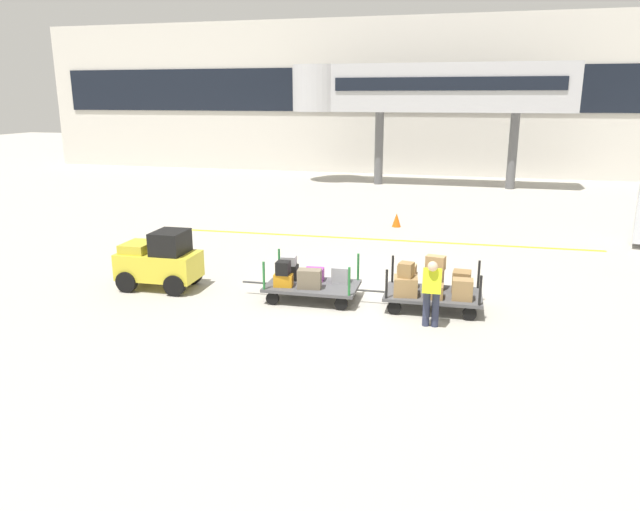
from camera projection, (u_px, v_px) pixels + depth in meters
The scene contains 9 objects.
ground_plane at pixel (348, 291), 15.61m from camera, with size 120.00×120.00×0.00m, color #B2ADA0.
apron_lead_line at pixel (366, 239), 21.37m from camera, with size 16.16×0.20×0.01m, color yellow.
terminal_building at pixel (431, 97), 38.62m from camera, with size 54.95×2.51×9.90m.
jet_bridge at pixel (417, 89), 32.99m from camera, with size 15.62×3.00×6.75m.
baggage_tug at pixel (160, 261), 15.69m from camera, with size 2.13×1.27×1.58m.
baggage_cart_lead at pixel (308, 280), 14.88m from camera, with size 3.02×1.46×1.10m.
baggage_cart_middle at pixel (431, 286), 14.18m from camera, with size 3.02×1.46×1.24m.
baggage_handler at pixel (432, 290), 12.95m from camera, with size 0.41×0.44×1.56m.
safety_cone_near at pixel (397, 220), 23.30m from camera, with size 0.36×0.36×0.55m, color #EA590F.
Camera 1 is at (2.99, -14.55, 4.96)m, focal length 33.19 mm.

